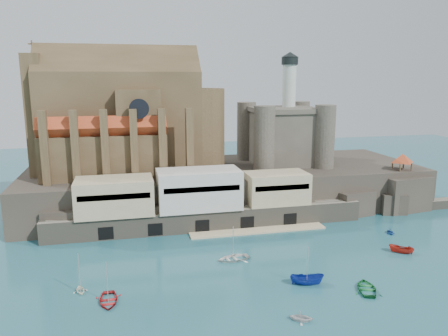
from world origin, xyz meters
TOP-DOWN VIEW (x-y plane):
  - ground at (0.00, 0.00)m, footprint 300.00×300.00m
  - promontory at (-0.19, 39.37)m, footprint 100.00×36.00m
  - quay at (-10.19, 23.07)m, footprint 70.00×12.00m
  - church at (-24.13, 41.85)m, footprint 47.00×25.93m
  - castle_keep at (16.08, 41.08)m, footprint 21.20×21.20m
  - rock_outcrop at (42.00, 25.84)m, footprint 14.50×10.50m
  - pavilion at (42.00, 26.00)m, footprint 6.40×6.40m
  - boat_0 at (-28.93, -6.28)m, footprint 4.15×1.26m
  - boat_1 at (-2.96, -17.50)m, footprint 2.82×3.32m
  - boat_2 at (2.21, -7.62)m, footprint 2.54×2.50m
  - boat_3 at (10.66, -11.53)m, footprint 4.46×2.66m
  - boat_4 at (-33.22, -2.19)m, footprint 2.92×2.19m
  - boat_5 at (24.97, 0.32)m, footprint 2.44×2.43m
  - boat_6 at (-7.04, 4.40)m, footprint 1.88×4.49m
  - boat_7 at (29.07, 10.02)m, footprint 2.64×1.90m

SIDE VIEW (x-z plane):
  - ground at x=0.00m, z-range 0.00..0.00m
  - boat_0 at x=-28.93m, z-range -2.89..2.89m
  - boat_1 at x=-2.96m, z-range -1.65..1.65m
  - boat_2 at x=2.21m, z-range -2.72..2.72m
  - boat_3 at x=10.66m, z-range -3.01..3.01m
  - boat_4 at x=-33.22m, z-range -1.51..1.51m
  - boat_5 at x=24.97m, z-range -2.27..2.27m
  - boat_6 at x=-7.04m, z-range -3.04..3.04m
  - boat_7 at x=29.07m, z-range -1.39..1.39m
  - rock_outcrop at x=42.00m, z-range -0.33..8.37m
  - promontory at x=-0.19m, z-range -0.08..9.92m
  - quay at x=-10.19m, z-range -0.46..12.59m
  - pavilion at x=42.00m, z-range 10.03..15.43m
  - castle_keep at x=16.08m, z-range 3.66..32.96m
  - church at x=-24.13m, z-range 6.88..37.38m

